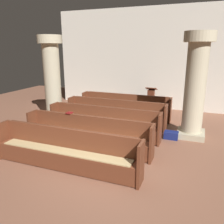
{
  "coord_description": "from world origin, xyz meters",
  "views": [
    {
      "loc": [
        1.84,
        -4.57,
        2.72
      ],
      "look_at": [
        -0.73,
        2.05,
        0.75
      ],
      "focal_mm": 36.78,
      "sensor_mm": 36.0,
      "label": 1
    }
  ],
  "objects_px": {
    "pew_row_3": "(87,133)",
    "pew_row_1": "(115,113)",
    "pew_row_2": "(103,121)",
    "pillar_aisle_side": "(195,85)",
    "pew_row_0": "(125,106)",
    "pillar_far_side": "(52,77)",
    "lectern": "(151,101)",
    "kneeler_box_navy": "(171,135)",
    "pew_row_4": "(65,149)",
    "hymn_book": "(69,113)"
  },
  "relations": [
    {
      "from": "pillar_aisle_side",
      "to": "pew_row_1",
      "type": "bearing_deg",
      "value": 176.54
    },
    {
      "from": "pew_row_1",
      "to": "hymn_book",
      "type": "relative_size",
      "value": 20.08
    },
    {
      "from": "pillar_aisle_side",
      "to": "hymn_book",
      "type": "height_order",
      "value": "pillar_aisle_side"
    },
    {
      "from": "pew_row_1",
      "to": "pew_row_3",
      "type": "height_order",
      "value": "same"
    },
    {
      "from": "kneeler_box_navy",
      "to": "pew_row_2",
      "type": "bearing_deg",
      "value": -165.24
    },
    {
      "from": "pew_row_0",
      "to": "pew_row_3",
      "type": "relative_size",
      "value": 1.0
    },
    {
      "from": "pillar_aisle_side",
      "to": "kneeler_box_navy",
      "type": "bearing_deg",
      "value": -143.6
    },
    {
      "from": "pew_row_0",
      "to": "pillar_aisle_side",
      "type": "xyz_separation_m",
      "value": [
        2.63,
        -1.27,
        1.18
      ]
    },
    {
      "from": "pew_row_2",
      "to": "pew_row_3",
      "type": "relative_size",
      "value": 1.0
    },
    {
      "from": "pew_row_2",
      "to": "pillar_far_side",
      "type": "xyz_separation_m",
      "value": [
        -2.58,
        1.05,
        1.18
      ]
    },
    {
      "from": "pew_row_0",
      "to": "pew_row_3",
      "type": "distance_m",
      "value": 3.35
    },
    {
      "from": "pew_row_1",
      "to": "pew_row_2",
      "type": "height_order",
      "value": "same"
    },
    {
      "from": "pew_row_2",
      "to": "pillar_aisle_side",
      "type": "xyz_separation_m",
      "value": [
        2.63,
        0.96,
        1.18
      ]
    },
    {
      "from": "pillar_aisle_side",
      "to": "lectern",
      "type": "height_order",
      "value": "pillar_aisle_side"
    },
    {
      "from": "pillar_aisle_side",
      "to": "kneeler_box_navy",
      "type": "distance_m",
      "value": 1.71
    },
    {
      "from": "pew_row_2",
      "to": "lectern",
      "type": "height_order",
      "value": "lectern"
    },
    {
      "from": "pew_row_2",
      "to": "pillar_far_side",
      "type": "relative_size",
      "value": 1.14
    },
    {
      "from": "pew_row_4",
      "to": "pillar_far_side",
      "type": "bearing_deg",
      "value": 128.18
    },
    {
      "from": "pew_row_0",
      "to": "pew_row_4",
      "type": "xyz_separation_m",
      "value": [
        0.0,
        -4.46,
        0.0
      ]
    },
    {
      "from": "pew_row_3",
      "to": "pillar_far_side",
      "type": "distance_m",
      "value": 3.56
    },
    {
      "from": "pew_row_3",
      "to": "pillar_aisle_side",
      "type": "bearing_deg",
      "value": 38.27
    },
    {
      "from": "pillar_far_side",
      "to": "lectern",
      "type": "xyz_separation_m",
      "value": [
        3.34,
        2.55,
        -1.22
      ]
    },
    {
      "from": "pew_row_0",
      "to": "lectern",
      "type": "relative_size",
      "value": 3.37
    },
    {
      "from": "pew_row_0",
      "to": "pillar_far_side",
      "type": "relative_size",
      "value": 1.14
    },
    {
      "from": "pew_row_4",
      "to": "lectern",
      "type": "bearing_deg",
      "value": 82.51
    },
    {
      "from": "pew_row_1",
      "to": "kneeler_box_navy",
      "type": "xyz_separation_m",
      "value": [
        2.07,
        -0.57,
        -0.38
      ]
    },
    {
      "from": "pew_row_3",
      "to": "pew_row_4",
      "type": "relative_size",
      "value": 1.0
    },
    {
      "from": "pew_row_2",
      "to": "pillar_far_side",
      "type": "bearing_deg",
      "value": 157.91
    },
    {
      "from": "pew_row_0",
      "to": "pew_row_4",
      "type": "height_order",
      "value": "same"
    },
    {
      "from": "pillar_aisle_side",
      "to": "lectern",
      "type": "bearing_deg",
      "value": 125.13
    },
    {
      "from": "pew_row_2",
      "to": "hymn_book",
      "type": "height_order",
      "value": "hymn_book"
    },
    {
      "from": "pew_row_1",
      "to": "pew_row_4",
      "type": "height_order",
      "value": "same"
    },
    {
      "from": "lectern",
      "to": "hymn_book",
      "type": "bearing_deg",
      "value": -107.34
    },
    {
      "from": "pew_row_0",
      "to": "lectern",
      "type": "height_order",
      "value": "lectern"
    },
    {
      "from": "pillar_aisle_side",
      "to": "lectern",
      "type": "relative_size",
      "value": 2.96
    },
    {
      "from": "pew_row_3",
      "to": "pillar_aisle_side",
      "type": "xyz_separation_m",
      "value": [
        2.63,
        2.07,
        1.18
      ]
    },
    {
      "from": "pew_row_2",
      "to": "pew_row_3",
      "type": "xyz_separation_m",
      "value": [
        0.0,
        -1.12,
        0.0
      ]
    },
    {
      "from": "pew_row_3",
      "to": "hymn_book",
      "type": "height_order",
      "value": "hymn_book"
    },
    {
      "from": "pew_row_3",
      "to": "pew_row_1",
      "type": "bearing_deg",
      "value": 90.0
    },
    {
      "from": "pillar_far_side",
      "to": "pew_row_0",
      "type": "bearing_deg",
      "value": 24.7
    },
    {
      "from": "pew_row_3",
      "to": "pillar_far_side",
      "type": "relative_size",
      "value": 1.14
    },
    {
      "from": "lectern",
      "to": "pew_row_4",
      "type": "bearing_deg",
      "value": -97.49
    },
    {
      "from": "lectern",
      "to": "kneeler_box_navy",
      "type": "bearing_deg",
      "value": -66.94
    },
    {
      "from": "pew_row_0",
      "to": "pew_row_2",
      "type": "relative_size",
      "value": 1.0
    },
    {
      "from": "pew_row_4",
      "to": "kneeler_box_navy",
      "type": "bearing_deg",
      "value": 53.32
    },
    {
      "from": "pew_row_1",
      "to": "lectern",
      "type": "xyz_separation_m",
      "value": [
        0.77,
        2.48,
        -0.03
      ]
    },
    {
      "from": "pew_row_3",
      "to": "pillar_far_side",
      "type": "height_order",
      "value": "pillar_far_side"
    },
    {
      "from": "pew_row_0",
      "to": "kneeler_box_navy",
      "type": "xyz_separation_m",
      "value": [
        2.07,
        -1.69,
        -0.38
      ]
    },
    {
      "from": "pillar_aisle_side",
      "to": "pew_row_2",
      "type": "bearing_deg",
      "value": -159.98
    },
    {
      "from": "pew_row_1",
      "to": "pillar_far_side",
      "type": "xyz_separation_m",
      "value": [
        -2.58,
        -0.07,
        1.18
      ]
    }
  ]
}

